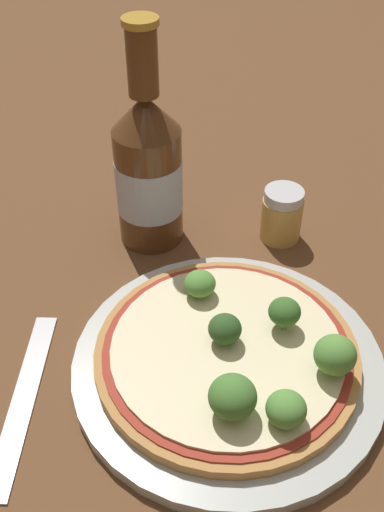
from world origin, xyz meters
The scene contains 12 objects.
ground_plane centered at (0.00, 0.00, 0.00)m, with size 3.00×3.00×0.00m, color brown.
plate centered at (-0.02, 0.01, 0.01)m, with size 0.25×0.25×0.01m.
pizza centered at (-0.02, 0.01, 0.02)m, with size 0.21×0.21×0.01m.
broccoli_floret_0 centered at (0.05, -0.03, 0.04)m, with size 0.03×0.03×0.03m.
broccoli_floret_1 centered at (0.03, 0.02, 0.04)m, with size 0.03×0.03×0.03m.
broccoli_floret_2 centered at (-0.03, 0.07, 0.04)m, with size 0.03×0.03×0.02m.
broccoli_floret_3 centered at (0.00, -0.07, 0.04)m, with size 0.03×0.03×0.02m.
broccoli_floret_4 centered at (-0.02, 0.01, 0.04)m, with size 0.03×0.03×0.03m.
broccoli_floret_5 centered at (-0.03, -0.05, 0.04)m, with size 0.03×0.03×0.03m.
beer_bottle centered at (-0.04, 0.19, 0.08)m, with size 0.06×0.06×0.22m.
pepper_shaker centered at (0.08, 0.16, 0.03)m, with size 0.04×0.04×0.06m.
fork centered at (-0.18, 0.02, 0.00)m, with size 0.06×0.17×0.00m.
Camera 1 is at (-0.12, -0.28, 0.39)m, focal length 42.00 mm.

